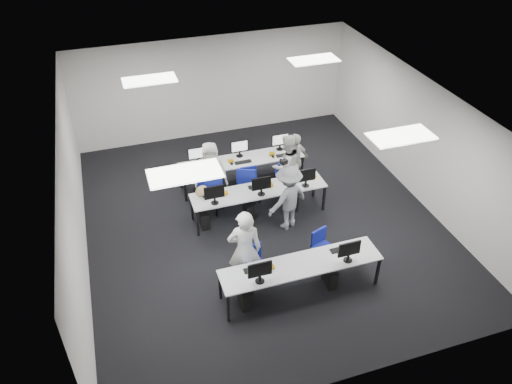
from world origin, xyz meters
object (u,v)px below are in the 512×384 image
object	(u,v)px
student_1	(286,165)
student_3	(294,162)
chair_3	(250,190)
chair_6	(247,188)
chair_0	(256,273)
chair_1	(323,254)
desk_front	(301,266)
student_0	(245,250)
student_2	(211,174)
chair_2	(208,201)
chair_4	(288,186)
chair_7	(284,180)
chair_5	(213,194)
desk_mid	(259,192)
photographer	(288,198)

from	to	relation	value
student_1	student_3	world-z (taller)	student_1
chair_3	chair_6	xyz separation A→B (m)	(-0.07, 0.06, 0.04)
student_1	chair_0	bearing A→B (deg)	43.20
chair_1	student_1	xyz separation A→B (m)	(0.18, 2.72, 0.55)
desk_front	student_0	world-z (taller)	student_0
student_0	student_2	world-z (taller)	student_0
student_2	student_3	distance (m)	2.11
chair_0	student_2	distance (m)	3.06
student_1	chair_1	bearing A→B (deg)	70.37
chair_0	chair_2	bearing A→B (deg)	86.57
student_1	chair_4	bearing A→B (deg)	81.22
desk_front	chair_1	size ratio (longest dim) A/B	3.80
chair_0	chair_7	world-z (taller)	chair_0
chair_5	student_0	world-z (taller)	student_0
chair_6	student_0	distance (m)	3.01
chair_0	student_1	world-z (taller)	student_1
student_2	student_3	size ratio (longest dim) A/B	1.04
desk_front	student_3	bearing A→B (deg)	70.77
chair_1	student_0	bearing A→B (deg)	160.87
chair_7	student_0	size ratio (longest dim) A/B	0.48
chair_1	chair_2	xyz separation A→B (m)	(-1.88, 2.56, 0.02)
chair_4	chair_2	bearing A→B (deg)	-174.74
desk_mid	student_3	xyz separation A→B (m)	(1.18, 0.78, 0.11)
desk_front	student_2	size ratio (longest dim) A/B	1.94
chair_6	desk_mid	bearing A→B (deg)	-63.76
desk_front	chair_4	world-z (taller)	chair_4
chair_1	student_2	size ratio (longest dim) A/B	0.51
chair_4	chair_6	xyz separation A→B (m)	(-1.02, 0.16, 0.04)
desk_front	photographer	xyz separation A→B (m)	(0.50, 2.00, 0.13)
chair_6	chair_7	world-z (taller)	chair_6
chair_2	chair_6	distance (m)	1.08
chair_1	chair_4	size ratio (longest dim) A/B	1.00
chair_5	photographer	world-z (taller)	photographer
chair_1	student_1	bearing A→B (deg)	65.90
student_0	chair_4	bearing A→B (deg)	-115.18
chair_5	desk_mid	bearing A→B (deg)	-30.96
student_0	student_1	distance (m)	3.35
chair_3	chair_5	distance (m)	0.95
chair_5	student_3	bearing A→B (deg)	8.13
desk_mid	chair_6	xyz separation A→B (m)	(-0.07, 0.74, -0.37)
chair_0	student_3	distance (m)	3.54
chair_1	chair_6	size ratio (longest dim) A/B	0.86
chair_0	chair_4	size ratio (longest dim) A/B	1.05
chair_1	student_2	distance (m)	3.40
photographer	student_2	bearing A→B (deg)	-66.77
chair_2	student_3	bearing A→B (deg)	17.79
chair_5	student_2	xyz separation A→B (m)	(0.01, 0.14, 0.52)
student_1	student_2	size ratio (longest dim) A/B	0.99
chair_4	student_3	xyz separation A→B (m)	(0.22, 0.20, 0.52)
chair_7	chair_2	bearing A→B (deg)	-158.15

